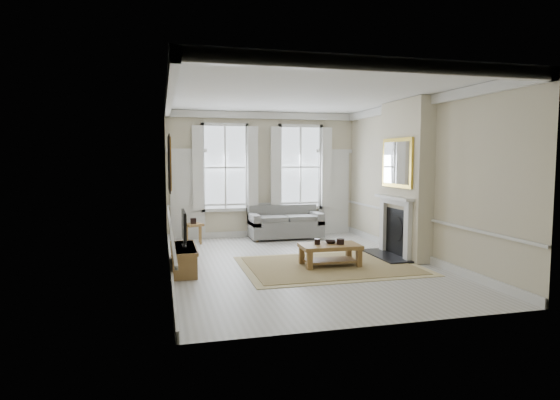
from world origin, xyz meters
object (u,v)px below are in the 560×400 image
object	(u,v)px
side_table	(193,228)
sofa	(285,225)
coffee_table	(330,248)
tv_stand	(183,259)

from	to	relation	value
side_table	sofa	bearing A→B (deg)	5.33
coffee_table	sofa	bearing A→B (deg)	92.25
side_table	tv_stand	bearing A→B (deg)	-97.40
sofa	tv_stand	distance (m)	4.25
sofa	side_table	distance (m)	2.46
coffee_table	tv_stand	distance (m)	2.87
sofa	coffee_table	distance (m)	3.42
coffee_table	tv_stand	world-z (taller)	tv_stand
side_table	tv_stand	xyz separation A→B (m)	(-0.38, -2.94, -0.16)
side_table	tv_stand	world-z (taller)	side_table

